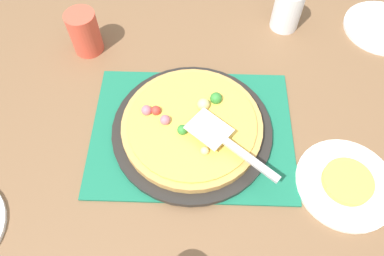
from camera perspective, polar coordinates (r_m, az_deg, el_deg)
name	(u,v)px	position (r m, az deg, el deg)	size (l,w,h in m)	color
ground_plane	(192,224)	(1.57, 0.00, -14.87)	(8.00, 8.00, 0.00)	#4C4C51
dining_table	(192,153)	(0.97, 0.00, -3.99)	(1.40, 1.00, 0.75)	brown
placemat	(192,132)	(0.87, 0.00, -0.58)	(0.48, 0.36, 0.01)	#196B4C
pizza_pan	(192,130)	(0.87, 0.00, -0.24)	(0.38, 0.38, 0.01)	black
pizza	(192,125)	(0.85, -0.02, 0.52)	(0.33, 0.33, 0.05)	tan
plate_near_left	(346,184)	(0.88, 22.93, -8.05)	(0.22, 0.22, 0.01)	white
plate_side	(382,28)	(1.23, 27.65, 13.76)	(0.22, 0.22, 0.01)	white
served_slice_left	(348,181)	(0.87, 23.22, -7.70)	(0.11, 0.11, 0.02)	#EAB747
cup_far	(288,9)	(1.10, 14.75, 17.58)	(0.08, 0.08, 0.12)	white
cup_corner	(85,32)	(1.04, -16.48, 14.17)	(0.08, 0.08, 0.12)	#E04C38
pizza_server	(226,141)	(0.79, 5.35, -2.10)	(0.20, 0.18, 0.01)	silver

